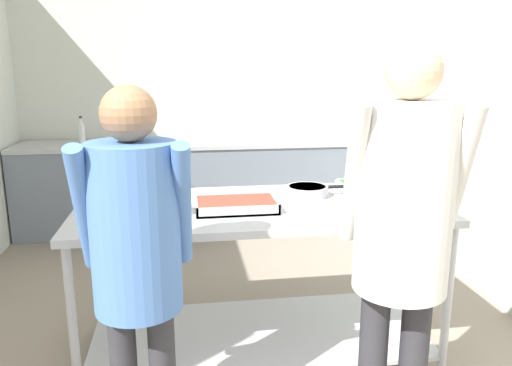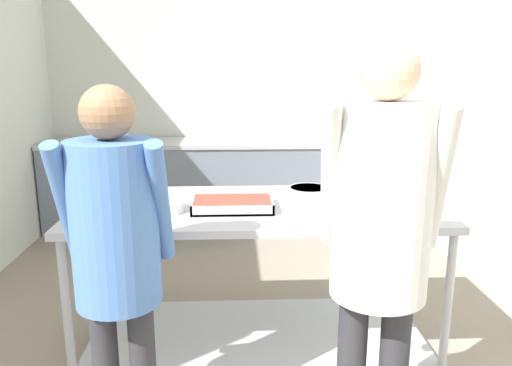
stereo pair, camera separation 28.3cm
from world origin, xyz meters
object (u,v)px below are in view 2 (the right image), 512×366
object	(u,v)px
serving_tray_vegetables	(378,191)
water_bottle	(109,130)
guest_serving_right	(116,240)
serving_tray_roast	(233,204)
broccoli_bowl	(118,190)
plate_stack	(160,206)
guest_serving_left	(381,225)
sauce_pan	(309,192)

from	to	relation	value
serving_tray_vegetables	water_bottle	distance (m)	3.05
serving_tray_vegetables	guest_serving_right	xyz separation A→B (m)	(-1.32, -0.92, 0.05)
serving_tray_roast	serving_tray_vegetables	world-z (taller)	same
guest_serving_right	water_bottle	world-z (taller)	guest_serving_right
broccoli_bowl	plate_stack	bearing A→B (deg)	-47.23
serving_tray_roast	guest_serving_left	distance (m)	1.00
sauce_pan	guest_serving_left	size ratio (longest dim) A/B	0.22
plate_stack	guest_serving_left	xyz separation A→B (m)	(0.94, -0.79, 0.14)
plate_stack	guest_serving_right	distance (m)	0.65
plate_stack	serving_tray_vegetables	world-z (taller)	plate_stack
plate_stack	serving_tray_roast	size ratio (longest dim) A/B	0.62
broccoli_bowl	water_bottle	bearing A→B (deg)	104.73
broccoli_bowl	guest_serving_right	size ratio (longest dim) A/B	0.14
plate_stack	sauce_pan	bearing A→B (deg)	16.26
broccoli_bowl	plate_stack	distance (m)	0.42
serving_tray_vegetables	water_bottle	size ratio (longest dim) A/B	1.36
serving_tray_vegetables	broccoli_bowl	bearing A→B (deg)	178.80
serving_tray_roast	water_bottle	bearing A→B (deg)	116.83
guest_serving_left	guest_serving_right	size ratio (longest dim) A/B	1.10
guest_serving_left	water_bottle	bearing A→B (deg)	118.81
plate_stack	guest_serving_right	world-z (taller)	guest_serving_right
sauce_pan	serving_tray_vegetables	bearing A→B (deg)	4.23
sauce_pan	serving_tray_roast	bearing A→B (deg)	-154.44
guest_serving_right	serving_tray_vegetables	bearing A→B (deg)	34.79
serving_tray_roast	guest_serving_right	size ratio (longest dim) A/B	0.27
sauce_pan	broccoli_bowl	bearing A→B (deg)	176.79
broccoli_bowl	guest_serving_left	size ratio (longest dim) A/B	0.13
serving_tray_vegetables	guest_serving_left	bearing A→B (deg)	-105.84
plate_stack	guest_serving_right	xyz separation A→B (m)	(-0.08, -0.65, 0.05)
guest_serving_left	broccoli_bowl	bearing A→B (deg)	138.24
plate_stack	guest_serving_left	world-z (taller)	guest_serving_left
sauce_pan	guest_serving_right	world-z (taller)	guest_serving_right
serving_tray_vegetables	guest_serving_right	size ratio (longest dim) A/B	0.24
plate_stack	serving_tray_roast	bearing A→B (deg)	4.31
plate_stack	sauce_pan	xyz separation A→B (m)	(0.83, 0.24, 0.00)
broccoli_bowl	sauce_pan	world-z (taller)	broccoli_bowl
sauce_pan	guest_serving_left	world-z (taller)	guest_serving_left
guest_serving_left	guest_serving_right	bearing A→B (deg)	172.02
serving_tray_roast	guest_serving_left	size ratio (longest dim) A/B	0.25
plate_stack	serving_tray_vegetables	bearing A→B (deg)	12.36
broccoli_bowl	serving_tray_roast	bearing A→B (deg)	-22.46
plate_stack	guest_serving_right	bearing A→B (deg)	-96.90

